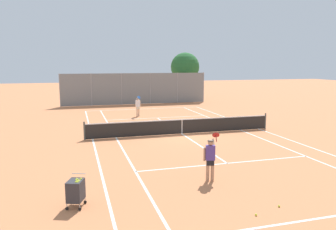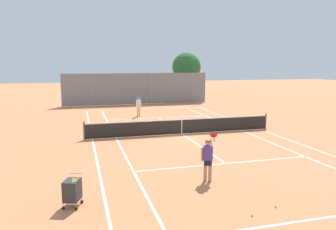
{
  "view_description": "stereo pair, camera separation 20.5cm",
  "coord_description": "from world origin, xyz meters",
  "views": [
    {
      "loc": [
        -6.39,
        -19.16,
        4.4
      ],
      "look_at": [
        -0.48,
        1.5,
        1.0
      ],
      "focal_mm": 35.0,
      "sensor_mm": 36.0,
      "label": 1
    },
    {
      "loc": [
        -6.19,
        -19.22,
        4.4
      ],
      "look_at": [
        -0.48,
        1.5,
        1.0
      ],
      "focal_mm": 35.0,
      "sensor_mm": 36.0,
      "label": 2
    }
  ],
  "objects": [
    {
      "name": "player_near_side",
      "position": [
        -1.61,
        -8.2,
        0.93
      ],
      "size": [
        0.81,
        0.7,
        1.77
      ],
      "color": "tan",
      "rests_on": "ground"
    },
    {
      "name": "player_far_left",
      "position": [
        -1.36,
        7.57,
        0.93
      ],
      "size": [
        0.44,
        0.89,
        1.77
      ],
      "color": "beige",
      "rests_on": "ground"
    },
    {
      "name": "loose_tennis_ball_0",
      "position": [
        -0.46,
        -10.93,
        0.03
      ],
      "size": [
        0.07,
        0.07,
        0.07
      ],
      "primitive_type": "sphere",
      "color": "#D1DB33",
      "rests_on": "ground"
    },
    {
      "name": "court_line_markings",
      "position": [
        0.0,
        0.0,
        0.0
      ],
      "size": [
        11.1,
        23.9,
        0.01
      ],
      "color": "silver",
      "rests_on": "ground"
    },
    {
      "name": "ground_plane",
      "position": [
        0.0,
        0.0,
        0.0
      ],
      "size": [
        120.0,
        120.0,
        0.0
      ],
      "primitive_type": "plane",
      "color": "#CC7A4C"
    },
    {
      "name": "tennis_net",
      "position": [
        0.0,
        0.0,
        0.51
      ],
      "size": [
        12.0,
        0.1,
        1.07
      ],
      "color": "#474C47",
      "rests_on": "ground"
    },
    {
      "name": "loose_tennis_ball_1",
      "position": [
        2.7,
        2.61,
        0.03
      ],
      "size": [
        0.07,
        0.07,
        0.07
      ],
      "primitive_type": "sphere",
      "color": "#D1DB33",
      "rests_on": "ground"
    },
    {
      "name": "ball_cart",
      "position": [
        -6.49,
        -9.17,
        0.53
      ],
      "size": [
        0.65,
        0.75,
        0.96
      ],
      "color": "#2D2D33",
      "rests_on": "ground"
    },
    {
      "name": "back_fence",
      "position": [
        -0.0,
        15.8,
        1.69
      ],
      "size": [
        15.77,
        0.08,
        3.38
      ],
      "color": "gray",
      "rests_on": "ground"
    },
    {
      "name": "tree_behind_left",
      "position": [
        6.57,
        18.78,
        3.86
      ],
      "size": [
        3.46,
        3.46,
        5.7
      ],
      "color": "brown",
      "rests_on": "ground"
    },
    {
      "name": "loose_tennis_ball_2",
      "position": [
        -1.46,
        -11.25,
        0.03
      ],
      "size": [
        0.07,
        0.07,
        0.07
      ],
      "primitive_type": "sphere",
      "color": "#D1DB33",
      "rests_on": "ground"
    }
  ]
}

